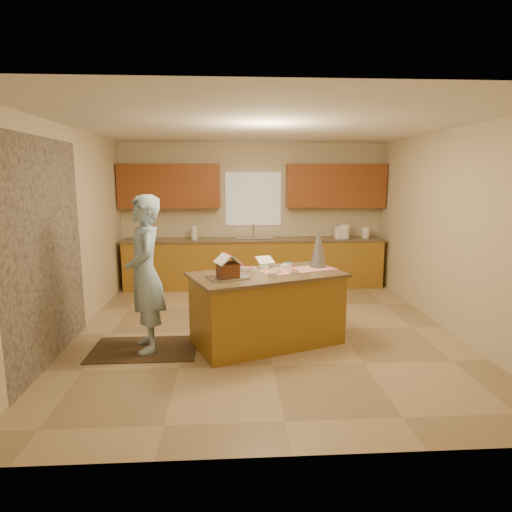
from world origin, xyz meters
name	(u,v)px	position (x,y,z in m)	size (l,w,h in m)	color
floor	(264,330)	(0.00, 0.00, 0.00)	(5.50, 5.50, 0.00)	tan
ceiling	(265,126)	(0.00, 0.00, 2.70)	(5.50, 5.50, 0.00)	silver
wall_back	(253,215)	(0.00, 2.75, 1.35)	(5.50, 5.50, 0.00)	beige
wall_front	(296,282)	(0.00, -2.75, 1.35)	(5.50, 5.50, 0.00)	beige
wall_left	(70,234)	(-2.50, 0.00, 1.35)	(5.50, 5.50, 0.00)	beige
wall_right	(450,231)	(2.50, 0.00, 1.35)	(5.50, 5.50, 0.00)	beige
stone_accent	(46,252)	(-2.48, -0.80, 1.25)	(2.50, 2.50, 0.00)	gray
window_curtain	(253,199)	(0.00, 2.72, 1.65)	(1.05, 0.03, 1.00)	white
back_counter_base	(254,264)	(0.00, 2.45, 0.44)	(4.80, 0.60, 0.88)	#A16D21
back_counter_top	(254,240)	(0.00, 2.45, 0.90)	(4.85, 0.63, 0.04)	brown
upper_cabinet_left	(170,186)	(-1.55, 2.57, 1.90)	(1.85, 0.35, 0.80)	brown
upper_cabinet_right	(336,186)	(1.55, 2.57, 1.90)	(1.85, 0.35, 0.80)	brown
sink	(254,240)	(0.00, 2.45, 0.89)	(0.70, 0.45, 0.12)	silver
faucet	(253,230)	(0.00, 2.63, 1.06)	(0.03, 0.03, 0.28)	silver
island_base	(267,310)	(0.00, -0.44, 0.43)	(1.76, 0.88, 0.86)	#A16D21
island_top	(267,275)	(0.00, -0.44, 0.88)	(1.84, 0.96, 0.04)	brown
table_runner	(298,270)	(0.41, -0.29, 0.90)	(0.98, 0.35, 0.01)	red
baking_tray	(228,277)	(-0.48, -0.68, 0.91)	(0.45, 0.33, 0.02)	silver
cookbook	(265,260)	(0.00, -0.04, 0.99)	(0.21, 0.02, 0.18)	white
tinsel_tree	(318,247)	(0.69, -0.12, 1.17)	(0.21, 0.21, 0.54)	#B9B9C6
rug	(144,349)	(-1.51, -0.58, 0.01)	(1.26, 0.82, 0.01)	black
boy	(145,274)	(-1.46, -0.58, 0.94)	(0.68, 0.44, 1.86)	#A1C8E4
canister_a	(339,232)	(1.61, 2.45, 1.03)	(0.16, 0.16, 0.22)	white
canister_b	(345,231)	(1.72, 2.45, 1.05)	(0.18, 0.18, 0.26)	white
canister_c	(366,233)	(2.13, 2.45, 1.02)	(0.14, 0.14, 0.20)	white
paper_towel	(194,233)	(-1.11, 2.45, 1.04)	(0.11, 0.11, 0.24)	white
gingerbread_house	(228,268)	(-0.48, -0.68, 1.03)	(0.35, 0.35, 0.28)	brown
candy_bowls	(272,269)	(0.06, -0.33, 0.93)	(0.76, 0.65, 0.05)	green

